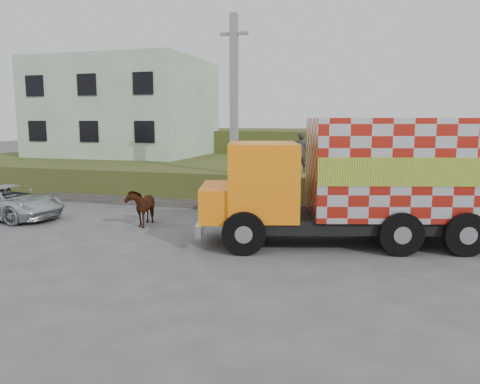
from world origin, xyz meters
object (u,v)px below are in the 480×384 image
(pedestrian, at_px, (301,152))
(utility_pole, at_px, (234,112))
(suv, at_px, (8,202))
(cargo_truck, at_px, (358,180))
(cow, at_px, (142,206))

(pedestrian, bearing_deg, utility_pole, 14.41)
(suv, bearing_deg, utility_pole, -52.49)
(cargo_truck, height_order, pedestrian, cargo_truck)
(utility_pole, height_order, cargo_truck, utility_pole)
(cargo_truck, bearing_deg, suv, 164.35)
(cargo_truck, bearing_deg, utility_pole, 124.48)
(utility_pole, height_order, pedestrian, utility_pole)
(suv, bearing_deg, cargo_truck, -82.31)
(suv, bearing_deg, cow, -78.28)
(suv, relative_size, pedestrian, 2.65)
(suv, distance_m, pedestrian, 11.98)
(suv, height_order, pedestrian, pedestrian)
(utility_pole, bearing_deg, suv, -150.22)
(utility_pole, relative_size, cargo_truck, 0.90)
(cow, distance_m, suv, 5.52)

